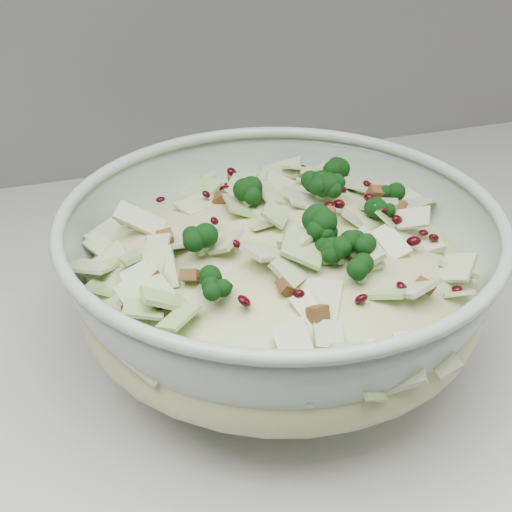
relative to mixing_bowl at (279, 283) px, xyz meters
The scene contains 2 objects.
mixing_bowl is the anchor object (origin of this frame).
salad 0.02m from the mixing_bowl, ahead, with size 0.34×0.34×0.13m.
Camera 1 is at (0.30, 1.19, 1.27)m, focal length 50.00 mm.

